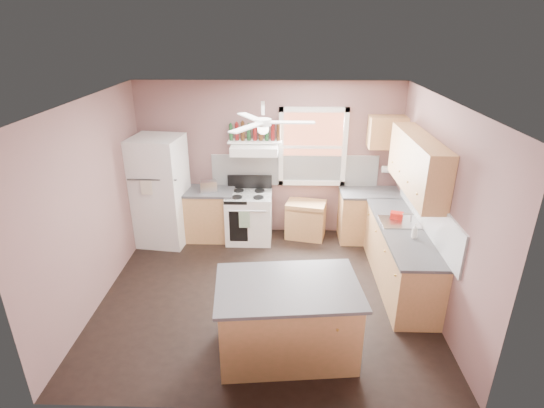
{
  "coord_description": "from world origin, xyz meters",
  "views": [
    {
      "loc": [
        0.25,
        -5.07,
        3.55
      ],
      "look_at": [
        0.1,
        0.3,
        1.25
      ],
      "focal_mm": 28.0,
      "sensor_mm": 36.0,
      "label": 1
    }
  ],
  "objects_px": {
    "island": "(287,320)",
    "toaster": "(209,186)",
    "stove": "(249,217)",
    "refrigerator": "(161,191)",
    "cart": "(306,220)"
  },
  "relations": [
    {
      "from": "cart",
      "to": "island",
      "type": "relative_size",
      "value": 0.44
    },
    {
      "from": "island",
      "to": "cart",
      "type": "bearing_deg",
      "value": 77.74
    },
    {
      "from": "cart",
      "to": "island",
      "type": "xyz_separation_m",
      "value": [
        -0.34,
        -2.9,
        0.1
      ]
    },
    {
      "from": "cart",
      "to": "refrigerator",
      "type": "bearing_deg",
      "value": -162.74
    },
    {
      "from": "refrigerator",
      "to": "toaster",
      "type": "relative_size",
      "value": 6.66
    },
    {
      "from": "toaster",
      "to": "refrigerator",
      "type": "bearing_deg",
      "value": 174.78
    },
    {
      "from": "cart",
      "to": "island",
      "type": "height_order",
      "value": "island"
    },
    {
      "from": "toaster",
      "to": "cart",
      "type": "relative_size",
      "value": 0.42
    },
    {
      "from": "toaster",
      "to": "stove",
      "type": "distance_m",
      "value": 0.88
    },
    {
      "from": "stove",
      "to": "cart",
      "type": "distance_m",
      "value": 1.01
    },
    {
      "from": "island",
      "to": "toaster",
      "type": "bearing_deg",
      "value": 109.99
    },
    {
      "from": "stove",
      "to": "island",
      "type": "distance_m",
      "value": 2.84
    },
    {
      "from": "refrigerator",
      "to": "cart",
      "type": "distance_m",
      "value": 2.55
    },
    {
      "from": "stove",
      "to": "island",
      "type": "relative_size",
      "value": 0.57
    },
    {
      "from": "refrigerator",
      "to": "toaster",
      "type": "xyz_separation_m",
      "value": [
        0.8,
        0.11,
        0.06
      ]
    }
  ]
}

